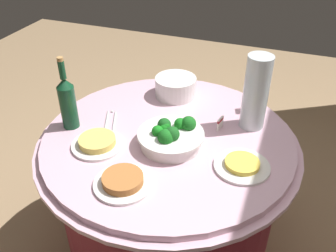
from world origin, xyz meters
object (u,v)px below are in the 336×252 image
(label_placard_front, at_px, (220,123))
(broccoli_bowl, at_px, (171,136))
(plate_stack, at_px, (176,87))
(decorative_fruit_vase, at_px, (256,94))
(food_plate_fried_egg, at_px, (242,165))
(wine_bottle, at_px, (67,101))
(food_plate_peanuts, at_px, (123,181))
(label_placard_mid, at_px, (243,106))
(serving_tongs, at_px, (111,120))
(food_plate_noodles, at_px, (97,143))

(label_placard_front, bearing_deg, broccoli_bowl, -41.20)
(plate_stack, height_order, decorative_fruit_vase, decorative_fruit_vase)
(label_placard_front, bearing_deg, food_plate_fried_egg, 31.82)
(broccoli_bowl, relative_size, label_placard_front, 5.09)
(wine_bottle, relative_size, decorative_fruit_vase, 0.99)
(plate_stack, height_order, food_plate_fried_egg, plate_stack)
(decorative_fruit_vase, bearing_deg, food_plate_peanuts, -34.06)
(wine_bottle, bearing_deg, label_placard_front, 108.36)
(label_placard_mid, bearing_deg, food_plate_peanuts, -25.51)
(serving_tongs, distance_m, label_placard_mid, 0.64)
(decorative_fruit_vase, xyz_separation_m, food_plate_fried_egg, (0.31, 0.02, -0.15))
(plate_stack, height_order, food_plate_noodles, plate_stack)
(food_plate_noodles, bearing_deg, decorative_fruit_vase, 123.16)
(wine_bottle, height_order, decorative_fruit_vase, decorative_fruit_vase)
(plate_stack, height_order, wine_bottle, wine_bottle)
(broccoli_bowl, relative_size, food_plate_peanuts, 1.27)
(plate_stack, xyz_separation_m, wine_bottle, (0.43, -0.35, 0.08))
(wine_bottle, bearing_deg, plate_stack, 140.70)
(broccoli_bowl, distance_m, decorative_fruit_vase, 0.41)
(wine_bottle, xyz_separation_m, serving_tongs, (-0.10, 0.15, -0.12))
(food_plate_peanuts, height_order, food_plate_noodles, food_plate_peanuts)
(broccoli_bowl, bearing_deg, plate_stack, -163.43)
(serving_tongs, bearing_deg, food_plate_peanuts, 33.50)
(broccoli_bowl, relative_size, food_plate_fried_egg, 1.27)
(serving_tongs, distance_m, food_plate_noodles, 0.20)
(food_plate_fried_egg, relative_size, food_plate_noodles, 1.00)
(decorative_fruit_vase, relative_size, food_plate_noodles, 1.55)
(serving_tongs, height_order, label_placard_mid, label_placard_mid)
(serving_tongs, relative_size, label_placard_mid, 2.99)
(decorative_fruit_vase, distance_m, food_plate_fried_egg, 0.34)
(wine_bottle, height_order, food_plate_fried_egg, wine_bottle)
(food_plate_fried_egg, bearing_deg, label_placard_front, -148.18)
(wine_bottle, bearing_deg, food_plate_peanuts, 55.41)
(broccoli_bowl, distance_m, food_plate_fried_egg, 0.31)
(broccoli_bowl, distance_m, label_placard_front, 0.25)
(food_plate_fried_egg, height_order, label_placard_front, label_placard_front)
(food_plate_fried_egg, bearing_deg, label_placard_mid, -169.81)
(food_plate_fried_egg, distance_m, food_plate_noodles, 0.60)
(food_plate_noodles, bearing_deg, serving_tongs, -168.27)
(serving_tongs, xyz_separation_m, food_plate_peanuts, (0.37, 0.24, 0.01))
(decorative_fruit_vase, relative_size, label_placard_front, 6.18)
(wine_bottle, distance_m, food_plate_fried_egg, 0.79)
(plate_stack, xyz_separation_m, label_placard_mid, (0.03, 0.36, -0.02))
(plate_stack, bearing_deg, wine_bottle, -39.30)
(label_placard_mid, bearing_deg, serving_tongs, -62.20)
(decorative_fruit_vase, height_order, food_plate_peanuts, decorative_fruit_vase)
(wine_bottle, bearing_deg, decorative_fruit_vase, 110.53)
(broccoli_bowl, distance_m, food_plate_peanuts, 0.30)
(food_plate_peanuts, height_order, food_plate_fried_egg, food_plate_peanuts)
(plate_stack, bearing_deg, food_plate_peanuts, 3.17)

